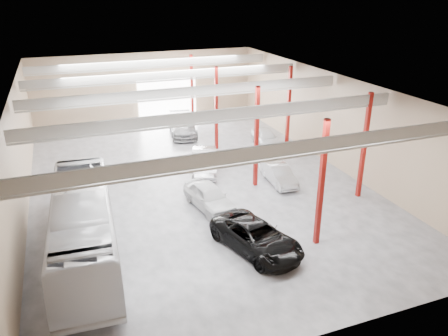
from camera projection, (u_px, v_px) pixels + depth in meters
depot_shell at (193, 112)px, 29.73m from camera, size 22.12×32.12×7.06m
coach_bus at (83, 225)px, 22.10m from camera, size 3.61×12.54×3.45m
black_sedan at (256, 237)px, 22.86m from camera, size 4.02×6.07×1.55m
car_row_a at (209, 196)px, 27.26m from camera, size 2.55×4.80×1.55m
car_row_b at (204, 161)px, 32.56m from camera, size 3.27×5.35×1.66m
car_row_c at (183, 126)px, 40.82m from camera, size 3.30×6.11×1.68m
car_right_near at (279, 174)px, 30.77m from camera, size 1.66×4.10×1.32m
car_right_far at (265, 137)px, 38.12m from camera, size 2.17×4.41×1.44m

